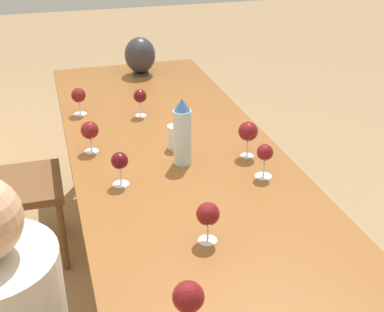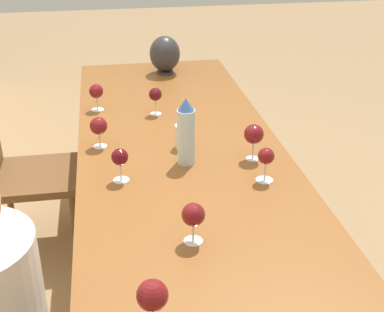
{
  "view_description": "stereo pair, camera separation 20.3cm",
  "coord_description": "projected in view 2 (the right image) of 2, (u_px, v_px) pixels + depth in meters",
  "views": [
    {
      "loc": [
        -1.94,
        0.5,
        1.78
      ],
      "look_at": [
        -0.2,
        0.0,
        0.87
      ],
      "focal_mm": 50.0,
      "sensor_mm": 36.0,
      "label": 1
    },
    {
      "loc": [
        -1.99,
        0.31,
        1.78
      ],
      "look_at": [
        -0.2,
        0.0,
        0.87
      ],
      "focal_mm": 50.0,
      "sensor_mm": 36.0,
      "label": 2
    }
  ],
  "objects": [
    {
      "name": "water_bottle",
      "position": [
        186.0,
        132.0,
        2.14
      ],
      "size": [
        0.07,
        0.07,
        0.28
      ],
      "color": "silver",
      "rests_on": "dining_table"
    },
    {
      "name": "wine_glass_3",
      "position": [
        99.0,
        126.0,
        2.29
      ],
      "size": [
        0.08,
        0.08,
        0.14
      ],
      "color": "silver",
      "rests_on": "dining_table"
    },
    {
      "name": "wine_glass_0",
      "position": [
        266.0,
        157.0,
        2.02
      ],
      "size": [
        0.07,
        0.07,
        0.14
      ],
      "color": "silver",
      "rests_on": "dining_table"
    },
    {
      "name": "chair_far",
      "position": [
        18.0,
        165.0,
        2.76
      ],
      "size": [
        0.44,
        0.44,
        0.96
      ],
      "color": "brown",
      "rests_on": "ground_plane"
    },
    {
      "name": "ground_plane",
      "position": [
        185.0,
        297.0,
        2.6
      ],
      "size": [
        14.0,
        14.0,
        0.0
      ],
      "primitive_type": "plane",
      "color": "#937551"
    },
    {
      "name": "dining_table",
      "position": [
        184.0,
        171.0,
        2.28
      ],
      "size": [
        2.75,
        0.89,
        0.77
      ],
      "color": "brown",
      "rests_on": "ground_plane"
    },
    {
      "name": "wine_glass_6",
      "position": [
        254.0,
        135.0,
        2.18
      ],
      "size": [
        0.08,
        0.08,
        0.16
      ],
      "color": "silver",
      "rests_on": "dining_table"
    },
    {
      "name": "wine_glass_4",
      "position": [
        152.0,
        296.0,
        1.32
      ],
      "size": [
        0.08,
        0.08,
        0.15
      ],
      "color": "silver",
      "rests_on": "dining_table"
    },
    {
      "name": "wine_glass_2",
      "position": [
        193.0,
        215.0,
        1.67
      ],
      "size": [
        0.08,
        0.08,
        0.14
      ],
      "color": "silver",
      "rests_on": "dining_table"
    },
    {
      "name": "wine_glass_7",
      "position": [
        120.0,
        158.0,
        2.03
      ],
      "size": [
        0.07,
        0.07,
        0.13
      ],
      "color": "silver",
      "rests_on": "dining_table"
    },
    {
      "name": "wine_glass_5",
      "position": [
        155.0,
        95.0,
        2.63
      ],
      "size": [
        0.06,
        0.06,
        0.14
      ],
      "color": "silver",
      "rests_on": "dining_table"
    },
    {
      "name": "wine_glass_1",
      "position": [
        96.0,
        92.0,
        2.68
      ],
      "size": [
        0.07,
        0.07,
        0.14
      ],
      "color": "silver",
      "rests_on": "dining_table"
    },
    {
      "name": "vase",
      "position": [
        165.0,
        54.0,
        3.21
      ],
      "size": [
        0.18,
        0.18,
        0.23
      ],
      "color": "#2D2D33",
      "rests_on": "dining_table"
    },
    {
      "name": "water_tumbler",
      "position": [
        183.0,
        136.0,
        2.31
      ],
      "size": [
        0.07,
        0.07,
        0.1
      ],
      "color": "silver",
      "rests_on": "dining_table"
    }
  ]
}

